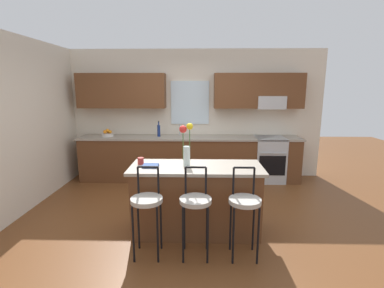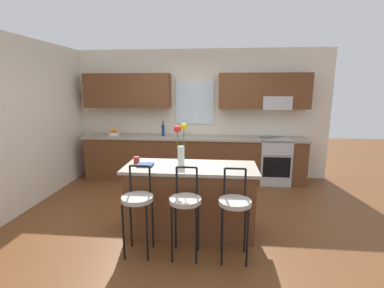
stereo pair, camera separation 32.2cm
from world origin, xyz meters
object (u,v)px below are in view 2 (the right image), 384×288
object	(u,v)px
fruit_bowl_oranges	(114,133)
kitchen_island	(191,199)
bar_stool_near	(138,202)
bar_stool_far	(235,206)
oven_range	(274,160)
bottle_olive_oil	(163,130)
flower_vase	(181,145)
bar_stool_middle	(185,204)
cookbook	(145,165)
mug_ceramic	(137,160)

from	to	relation	value
fruit_bowl_oranges	kitchen_island	bearing A→B (deg)	-49.51
bar_stool_near	bar_stool_far	bearing A→B (deg)	0.00
oven_range	bar_stool_near	size ratio (longest dim) A/B	0.88
oven_range	bottle_olive_oil	world-z (taller)	bottle_olive_oil
oven_range	kitchen_island	world-z (taller)	same
kitchen_island	bar_stool_near	bearing A→B (deg)	-134.44
flower_vase	kitchen_island	bearing A→B (deg)	-0.84
bar_stool_far	flower_vase	world-z (taller)	flower_vase
kitchen_island	flower_vase	xyz separation A→B (m)	(-0.13, 0.00, 0.74)
oven_range	bar_stool_middle	world-z (taller)	bar_stool_middle
oven_range	kitchen_island	bearing A→B (deg)	-124.57
bar_stool_middle	fruit_bowl_oranges	size ratio (longest dim) A/B	4.34
bar_stool_near	bar_stool_middle	size ratio (longest dim) A/B	1.00
bar_stool_middle	fruit_bowl_oranges	distance (m)	3.34
kitchen_island	bar_stool_middle	bearing A→B (deg)	-90.00
kitchen_island	flower_vase	world-z (taller)	flower_vase
bar_stool_middle	bar_stool_far	distance (m)	0.55
bar_stool_far	cookbook	distance (m)	1.28
oven_range	bar_stool_near	bearing A→B (deg)	-126.84
bar_stool_near	mug_ceramic	size ratio (longest dim) A/B	11.58
bar_stool_near	mug_ceramic	xyz separation A→B (m)	(-0.19, 0.63, 0.33)
oven_range	fruit_bowl_oranges	world-z (taller)	fruit_bowl_oranges
bar_stool_middle	bar_stool_far	world-z (taller)	same
bar_stool_near	flower_vase	bearing A→B (deg)	53.09
oven_range	fruit_bowl_oranges	size ratio (longest dim) A/B	3.83
cookbook	bottle_olive_oil	distance (m)	2.25
bar_stool_near	bottle_olive_oil	xyz separation A→B (m)	(-0.25, 2.74, 0.41)
kitchen_island	mug_ceramic	world-z (taller)	mug_ceramic
bar_stool_middle	cookbook	bearing A→B (deg)	139.18
bar_stool_far	fruit_bowl_oranges	world-z (taller)	fruit_bowl_oranges
oven_range	bar_stool_far	world-z (taller)	bar_stool_far
bar_stool_far	fruit_bowl_oranges	xyz separation A→B (m)	(-2.42, 2.75, 0.34)
kitchen_island	cookbook	xyz separation A→B (m)	(-0.58, -0.06, 0.47)
bar_stool_far	bottle_olive_oil	distance (m)	3.09
bar_stool_far	bar_stool_near	bearing A→B (deg)	180.00
bottle_olive_oil	flower_vase	bearing A→B (deg)	-72.93
bar_stool_middle	bar_stool_far	xyz separation A→B (m)	(0.55, 0.00, 0.00)
oven_range	mug_ceramic	xyz separation A→B (m)	(-2.23, -2.09, 0.51)
cookbook	fruit_bowl_oranges	size ratio (longest dim) A/B	0.83
cookbook	bottle_olive_oil	size ratio (longest dim) A/B	0.62
flower_vase	bar_stool_middle	bearing A→B (deg)	-77.24
mug_ceramic	fruit_bowl_oranges	size ratio (longest dim) A/B	0.37
fruit_bowl_oranges	bottle_olive_oil	distance (m)	1.07
oven_range	kitchen_island	size ratio (longest dim) A/B	0.54
oven_range	mug_ceramic	size ratio (longest dim) A/B	10.22
bottle_olive_oil	fruit_bowl_oranges	bearing A→B (deg)	179.77
bar_stool_near	fruit_bowl_oranges	distance (m)	3.07
bar_stool_far	fruit_bowl_oranges	distance (m)	3.68
oven_range	bar_stool_far	size ratio (longest dim) A/B	0.88
cookbook	kitchen_island	bearing A→B (deg)	5.44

